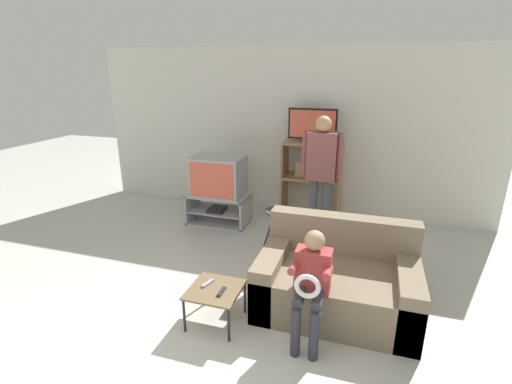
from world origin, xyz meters
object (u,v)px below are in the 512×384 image
(television_main, at_px, (218,176))
(television_flat, at_px, (312,126))
(remote_control_black, at_px, (222,292))
(tv_stand, at_px, (219,209))
(remote_control_white, at_px, (208,283))
(folding_stool, at_px, (279,220))
(person_standing_adult, at_px, (321,166))
(snack_table, at_px, (215,292))
(couch, at_px, (337,281))
(media_shelf, at_px, (311,181))
(person_seated_child, at_px, (311,280))

(television_main, xyz_separation_m, television_flat, (1.27, 0.58, 0.71))
(television_flat, xyz_separation_m, remote_control_black, (-0.30, -2.83, -1.09))
(tv_stand, relative_size, remote_control_white, 6.33)
(tv_stand, distance_m, folding_stool, 1.48)
(tv_stand, relative_size, person_standing_adult, 0.54)
(television_main, height_order, remote_control_black, television_main)
(folding_stool, bearing_deg, snack_table, -101.00)
(couch, bearing_deg, media_shelf, 105.95)
(television_flat, distance_m, remote_control_white, 2.99)
(tv_stand, distance_m, person_standing_adult, 1.74)
(television_main, xyz_separation_m, remote_control_black, (0.97, -2.25, -0.38))
(tv_stand, height_order, snack_table, tv_stand)
(media_shelf, bearing_deg, person_standing_adult, -71.67)
(television_main, height_order, television_flat, television_flat)
(remote_control_white, bearing_deg, person_standing_adult, 88.12)
(couch, bearing_deg, television_main, 139.69)
(remote_control_black, height_order, couch, couch)
(remote_control_black, height_order, remote_control_white, same)
(media_shelf, height_order, person_standing_adult, person_standing_adult)
(remote_control_white, relative_size, person_seated_child, 0.14)
(television_flat, height_order, person_seated_child, television_flat)
(person_seated_child, bearing_deg, remote_control_black, -175.63)
(television_flat, xyz_separation_m, person_seated_child, (0.48, -2.77, -0.86))
(snack_table, bearing_deg, person_standing_adult, 73.31)
(person_seated_child, bearing_deg, television_main, 128.75)
(snack_table, bearing_deg, remote_control_white, 153.11)
(remote_control_black, distance_m, remote_control_white, 0.20)
(person_standing_adult, bearing_deg, person_seated_child, -83.62)
(media_shelf, bearing_deg, person_seated_child, -80.60)
(television_flat, bearing_deg, snack_table, -97.87)
(remote_control_white, height_order, person_seated_child, person_seated_child)
(remote_control_white, bearing_deg, television_flat, 97.61)
(snack_table, relative_size, person_seated_child, 0.47)
(couch, bearing_deg, television_flat, 106.53)
(folding_stool, height_order, snack_table, folding_stool)
(folding_stool, height_order, remote_control_black, folding_stool)
(television_flat, relative_size, snack_table, 1.51)
(media_shelf, distance_m, person_seated_child, 2.81)
(person_standing_adult, bearing_deg, folding_stool, -115.79)
(snack_table, height_order, remote_control_white, remote_control_white)
(television_main, bearing_deg, tv_stand, 179.39)
(tv_stand, xyz_separation_m, television_main, (0.01, -0.00, 0.52))
(television_main, relative_size, couch, 0.50)
(television_flat, distance_m, person_seated_child, 2.94)
(folding_stool, bearing_deg, television_flat, 85.08)
(television_main, height_order, person_standing_adult, person_standing_adult)
(couch, bearing_deg, folding_stool, 135.38)
(television_main, xyz_separation_m, person_seated_child, (1.76, -2.19, -0.15))
(remote_control_white, bearing_deg, snack_table, -9.35)
(snack_table, height_order, person_seated_child, person_seated_child)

